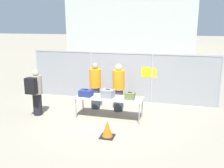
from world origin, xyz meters
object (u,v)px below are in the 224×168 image
(suitcase_olive, at_px, (130,96))
(security_worker_far, at_px, (95,85))
(utility_trailer, at_px, (152,86))
(traffic_cone, at_px, (107,130))
(security_worker_near, at_px, (118,87))
(traveler_hooded, at_px, (36,91))
(inspection_table, at_px, (109,99))
(suitcase_grey, at_px, (108,94))
(suitcase_navy, at_px, (86,93))

(suitcase_olive, height_order, security_worker_far, security_worker_far)
(suitcase_olive, bearing_deg, utility_trailer, 83.54)
(utility_trailer, height_order, traffic_cone, utility_trailer)
(utility_trailer, bearing_deg, security_worker_near, -110.06)
(traveler_hooded, relative_size, security_worker_near, 0.93)
(inspection_table, height_order, traffic_cone, inspection_table)
(security_worker_far, xyz_separation_m, traffic_cone, (1.13, -2.28, -0.68))
(suitcase_olive, distance_m, utility_trailer, 3.44)
(suitcase_olive, distance_m, security_worker_near, 0.96)
(security_worker_far, bearing_deg, suitcase_olive, 147.05)
(inspection_table, distance_m, suitcase_grey, 0.19)
(suitcase_navy, relative_size, suitcase_olive, 1.33)
(utility_trailer, bearing_deg, traffic_cone, -98.69)
(inspection_table, height_order, suitcase_olive, suitcase_olive)
(traveler_hooded, xyz_separation_m, utility_trailer, (3.63, 3.81, -0.51))
(traveler_hooded, distance_m, traffic_cone, 3.14)
(suitcase_navy, distance_m, utility_trailer, 3.94)
(security_worker_near, bearing_deg, suitcase_grey, 87.25)
(suitcase_olive, height_order, traveler_hooded, traveler_hooded)
(inspection_table, distance_m, security_worker_near, 0.80)
(suitcase_grey, height_order, suitcase_olive, suitcase_grey)
(suitcase_grey, distance_m, traffic_cone, 1.64)
(inspection_table, height_order, suitcase_navy, suitcase_navy)
(utility_trailer, bearing_deg, suitcase_olive, -96.46)
(inspection_table, height_order, traveler_hooded, traveler_hooded)
(security_worker_far, distance_m, utility_trailer, 3.21)
(security_worker_far, bearing_deg, suitcase_grey, 127.26)
(suitcase_navy, relative_size, security_worker_near, 0.26)
(security_worker_far, relative_size, traffic_cone, 3.53)
(suitcase_grey, xyz_separation_m, suitcase_olive, (0.76, 0.01, -0.03))
(suitcase_grey, bearing_deg, suitcase_navy, -178.05)
(inspection_table, relative_size, traffic_cone, 4.62)
(suitcase_grey, distance_m, security_worker_near, 0.80)
(suitcase_grey, distance_m, traveler_hooded, 2.53)
(utility_trailer, bearing_deg, suitcase_navy, -119.24)
(suitcase_grey, relative_size, security_worker_far, 0.26)
(suitcase_navy, bearing_deg, security_worker_far, 86.77)
(suitcase_navy, xyz_separation_m, security_worker_near, (0.96, 0.80, 0.07))
(suitcase_navy, height_order, utility_trailer, suitcase_navy)
(suitcase_navy, distance_m, suitcase_olive, 1.53)
(suitcase_olive, bearing_deg, suitcase_navy, -178.71)
(suitcase_grey, distance_m, security_worker_far, 1.10)
(utility_trailer, distance_m, traffic_cone, 4.91)
(suitcase_grey, bearing_deg, inspection_table, 34.84)
(suitcase_grey, height_order, utility_trailer, suitcase_grey)
(inspection_table, distance_m, suitcase_navy, 0.83)
(inspection_table, bearing_deg, security_worker_near, 78.98)
(inspection_table, height_order, security_worker_far, security_worker_far)
(security_worker_far, bearing_deg, utility_trailer, -130.05)
(security_worker_near, height_order, utility_trailer, security_worker_near)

